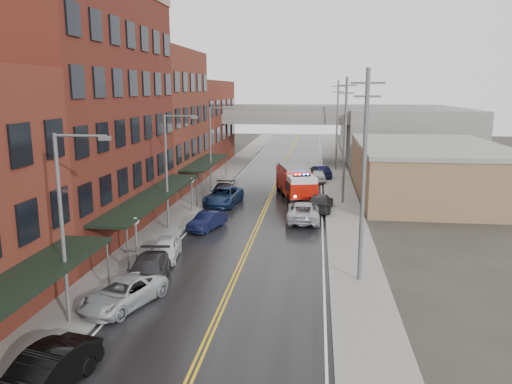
{
  "coord_description": "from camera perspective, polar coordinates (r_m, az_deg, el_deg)",
  "views": [
    {
      "loc": [
        4.6,
        -12.57,
        10.9
      ],
      "look_at": [
        -0.03,
        25.2,
        3.0
      ],
      "focal_mm": 35.0,
      "sensor_mm": 36.0,
      "label": 1
    }
  ],
  "objects": [
    {
      "name": "road",
      "position": [
        44.18,
        0.8,
        -2.54
      ],
      "size": [
        11.0,
        160.0,
        0.02
      ],
      "primitive_type": "cube",
      "color": "black",
      "rests_on": "ground"
    },
    {
      "name": "sidewalk_left",
      "position": [
        45.51,
        -8.38,
        -2.16
      ],
      "size": [
        3.0,
        160.0,
        0.15
      ],
      "primitive_type": "cube",
      "color": "slate",
      "rests_on": "ground"
    },
    {
      "name": "sidewalk_right",
      "position": [
        44.01,
        10.3,
        -2.71
      ],
      "size": [
        3.0,
        160.0,
        0.15
      ],
      "primitive_type": "cube",
      "color": "slate",
      "rests_on": "ground"
    },
    {
      "name": "curb_left",
      "position": [
        45.11,
        -6.36,
        -2.23
      ],
      "size": [
        0.3,
        160.0,
        0.15
      ],
      "primitive_type": "cube",
      "color": "gray",
      "rests_on": "ground"
    },
    {
      "name": "curb_right",
      "position": [
        43.94,
        8.15,
        -2.66
      ],
      "size": [
        0.3,
        160.0,
        0.15
      ],
      "primitive_type": "cube",
      "color": "gray",
      "rests_on": "ground"
    },
    {
      "name": "brick_building_b",
      "position": [
        39.87,
        -19.92,
        8.31
      ],
      "size": [
        9.0,
        20.0,
        18.0
      ],
      "primitive_type": "cube",
      "color": "#581F17",
      "rests_on": "ground"
    },
    {
      "name": "brick_building_c",
      "position": [
        56.11,
        -11.74,
        8.01
      ],
      "size": [
        9.0,
        15.0,
        15.0
      ],
      "primitive_type": "cube",
      "color": "brown",
      "rests_on": "ground"
    },
    {
      "name": "brick_building_far",
      "position": [
        72.97,
        -7.29,
        7.79
      ],
      "size": [
        9.0,
        20.0,
        12.0
      ],
      "primitive_type": "cube",
      "color": "maroon",
      "rests_on": "ground"
    },
    {
      "name": "tan_building",
      "position": [
        54.44,
        19.0,
        2.21
      ],
      "size": [
        14.0,
        22.0,
        5.0
      ],
      "primitive_type": "cube",
      "color": "olive",
      "rests_on": "ground"
    },
    {
      "name": "right_far_block",
      "position": [
        83.93,
        16.26,
        6.55
      ],
      "size": [
        18.0,
        30.0,
        8.0
      ],
      "primitive_type": "cube",
      "color": "slate",
      "rests_on": "ground"
    },
    {
      "name": "awning_1",
      "position": [
        38.39,
        -11.53,
        -0.4
      ],
      "size": [
        2.6,
        18.0,
        3.09
      ],
      "color": "black",
      "rests_on": "ground"
    },
    {
      "name": "awning_2",
      "position": [
        55.0,
        -5.79,
        3.4
      ],
      "size": [
        2.6,
        13.0,
        3.09
      ],
      "color": "black",
      "rests_on": "ground"
    },
    {
      "name": "globe_lamp_1",
      "position": [
        31.8,
        -13.58,
        -4.28
      ],
      "size": [
        0.44,
        0.44,
        3.12
      ],
      "color": "#59595B",
      "rests_on": "ground"
    },
    {
      "name": "globe_lamp_2",
      "position": [
        44.8,
        -7.36,
        0.58
      ],
      "size": [
        0.44,
        0.44,
        3.12
      ],
      "color": "#59595B",
      "rests_on": "ground"
    },
    {
      "name": "street_lamp_0",
      "position": [
        24.09,
        -20.86,
        -2.79
      ],
      "size": [
        2.64,
        0.22,
        9.0
      ],
      "color": "#59595B",
      "rests_on": "ground"
    },
    {
      "name": "street_lamp_1",
      "position": [
        38.66,
        -9.87,
        3.05
      ],
      "size": [
        2.64,
        0.22,
        9.0
      ],
      "color": "#59595B",
      "rests_on": "ground"
    },
    {
      "name": "street_lamp_2",
      "position": [
        54.04,
        -4.98,
        5.61
      ],
      "size": [
        2.64,
        0.22,
        9.0
      ],
      "color": "#59595B",
      "rests_on": "ground"
    },
    {
      "name": "utility_pole_0",
      "position": [
        28.07,
        12.21,
        2.04
      ],
      "size": [
        1.8,
        0.24,
        12.0
      ],
      "color": "#59595B",
      "rests_on": "ground"
    },
    {
      "name": "utility_pole_1",
      "position": [
        47.86,
        10.13,
        6.04
      ],
      "size": [
        1.8,
        0.24,
        12.0
      ],
      "color": "#59595B",
      "rests_on": "ground"
    },
    {
      "name": "utility_pole_2",
      "position": [
        67.78,
        9.26,
        7.69
      ],
      "size": [
        1.8,
        0.24,
        12.0
      ],
      "color": "#59595B",
      "rests_on": "ground"
    },
    {
      "name": "overpass",
      "position": [
        74.87,
        3.49,
        7.94
      ],
      "size": [
        40.0,
        10.0,
        7.5
      ],
      "color": "slate",
      "rests_on": "ground"
    },
    {
      "name": "fire_truck",
      "position": [
        50.83,
        4.57,
        1.23
      ],
      "size": [
        4.94,
        8.84,
        3.08
      ],
      "rotation": [
        0.0,
        0.0,
        0.24
      ],
      "color": "#BC1508",
      "rests_on": "ground"
    },
    {
      "name": "parked_car_left_1",
      "position": [
        20.67,
        -23.05,
        -18.53
      ],
      "size": [
        2.61,
        5.11,
        1.61
      ],
      "primitive_type": "imported",
      "rotation": [
        0.0,
        0.0,
        -0.19
      ],
      "color": "black",
      "rests_on": "ground"
    },
    {
      "name": "parked_car_left_2",
      "position": [
        26.73,
        -14.93,
        -11.12
      ],
      "size": [
        3.88,
        5.54,
        1.4
      ],
      "primitive_type": "imported",
      "rotation": [
        0.0,
        0.0,
        -0.34
      ],
      "color": "#A7ABAF",
      "rests_on": "ground"
    },
    {
      "name": "parked_car_left_3",
      "position": [
        29.3,
        -12.27,
        -8.81
      ],
      "size": [
        2.8,
        5.44,
        1.51
      ],
      "primitive_type": "imported",
      "rotation": [
        0.0,
        0.0,
        0.14
      ],
      "color": "#29292C",
      "rests_on": "ground"
    },
    {
      "name": "parked_car_left_4",
      "position": [
        33.16,
        -10.27,
        -6.38
      ],
      "size": [
        2.15,
        4.3,
        1.41
      ],
      "primitive_type": "imported",
      "rotation": [
        0.0,
        0.0,
        0.12
      ],
      "color": "silver",
      "rests_on": "ground"
    },
    {
      "name": "parked_car_left_5",
      "position": [
        39.57,
        -5.6,
        -3.28
      ],
      "size": [
        2.65,
        4.44,
        1.38
      ],
      "primitive_type": "imported",
      "rotation": [
        0.0,
        0.0,
        -0.3
      ],
      "color": "black",
      "rests_on": "ground"
    },
    {
      "name": "parked_car_left_6",
      "position": [
        47.68,
        -3.76,
        -0.49
      ],
      "size": [
        3.38,
        6.27,
        1.67
      ],
      "primitive_type": "imported",
      "rotation": [
        0.0,
        0.0,
        -0.1
      ],
      "color": "#14284C",
      "rests_on": "ground"
    },
    {
      "name": "parked_car_left_7",
      "position": [
        49.28,
        -3.82,
        -0.1
      ],
      "size": [
        2.59,
        5.77,
        1.64
      ],
      "primitive_type": "imported",
      "rotation": [
        0.0,
        0.0,
        0.05
      ],
      "color": "black",
      "rests_on": "ground"
    },
    {
      "name": "parked_car_right_0",
      "position": [
        42.01,
        5.42,
        -2.22
      ],
      "size": [
        2.76,
        5.89,
        1.63
      ],
      "primitive_type": "imported",
      "rotation": [
        0.0,
        0.0,
        3.15
      ],
      "color": "#B0B2B9",
      "rests_on": "ground"
    },
    {
      "name": "parked_car_right_1",
      "position": [
        45.54,
        7.32,
        -1.21
      ],
      "size": [
        2.66,
        5.56,
        1.56
      ],
      "primitive_type": "imported",
      "rotation": [
        0.0,
        0.0,
        3.05
      ],
      "color": "black",
      "rests_on": "ground"
    },
    {
      "name": "parked_car_right_2",
      "position": [
        59.64,
        7.11,
        1.84
      ],
      "size": [
        1.91,
        4.46,
        1.5
      ],
      "primitive_type": "imported",
      "rotation": [
        0.0,
        0.0,
        3.17
      ],
      "color": "silver",
      "rests_on": "ground"
    },
    {
      "name": "parked_car_right_3",
      "position": [
        62.4,
        7.27,
        2.31
      ],
      "size": [
        3.1,
        5.06,
        1.57
      ],
      "primitive_type": "imported",
      "rotation": [
        0.0,
        0.0,
        3.47
      ],
      "color": "black",
      "rests_on": "ground"
    }
  ]
}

